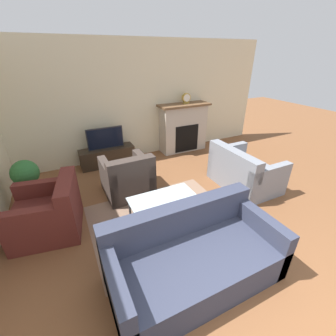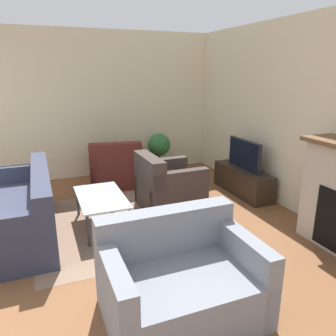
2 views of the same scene
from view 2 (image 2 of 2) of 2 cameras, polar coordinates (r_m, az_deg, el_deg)
wall_back at (r=5.15m, az=19.45°, el=8.68°), size 7.83×0.06×2.70m
wall_left at (r=6.36m, az=-15.26°, el=10.38°), size 0.06×8.18×2.70m
area_rug at (r=4.51m, az=-10.86°, el=-9.71°), size 2.22×1.78×0.00m
tv_stand at (r=5.59m, az=12.85°, el=-2.22°), size 1.24×0.37×0.43m
tv at (r=5.47m, az=13.14°, el=2.31°), size 0.80×0.06×0.49m
couch_sectional at (r=4.45m, az=-24.99°, el=-7.37°), size 1.95×0.96×0.82m
couch_loveseat at (r=2.88m, az=2.01°, el=-19.23°), size 0.91×1.25×0.82m
armchair_by_window at (r=5.95m, az=-9.14°, el=-0.02°), size 1.03×1.01×0.82m
armchair_accent at (r=4.88m, az=-0.07°, el=-3.53°), size 0.85×0.87×0.82m
coffee_table at (r=4.35m, az=-11.58°, el=-5.32°), size 1.02×0.58×0.42m
potted_plant at (r=6.43m, az=-1.56°, el=3.27°), size 0.44×0.44×0.81m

